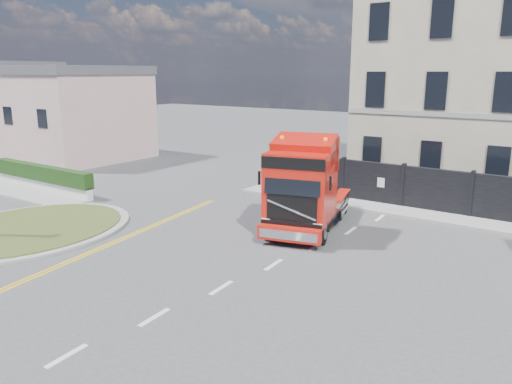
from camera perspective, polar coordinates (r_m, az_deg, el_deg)
The scene contains 11 objects.
ground at distance 18.54m, azimuth -5.03°, elevation -5.97°, with size 120.00×120.00×0.00m, color #424244.
traffic_island at distance 21.86m, azimuth -24.59°, elevation -3.91°, with size 6.80×6.80×0.17m.
hedge_wall at distance 28.97m, azimuth -23.27°, elevation 1.62°, with size 8.00×0.55×1.35m.
pavement_side at distance 28.56m, azimuth -24.99°, elevation -0.12°, with size 8.50×1.80×0.10m, color gray.
seaside_bldg_pink at distance 38.57m, azimuth -19.76°, elevation 8.05°, with size 8.00×8.00×6.00m, color #C0A096.
seaside_bldg_cream at distance 46.35m, azimuth -23.55°, elevation 7.90°, with size 9.00×8.00×5.00m, color beige.
seaside_bldg_white at distance 52.84m, azimuth -26.78°, elevation 8.96°, with size 8.00×8.00×6.50m, color silver.
hoarding_fence at distance 23.44m, azimuth 22.31°, elevation -0.24°, with size 18.80×0.25×2.00m.
georgian_building at distance 30.33m, azimuth 25.35°, elevation 11.53°, with size 12.30×10.30×12.80m.
pavement_far at distance 22.94m, azimuth 20.26°, elevation -2.78°, with size 20.00×1.60×0.12m, color gray.
truck at distance 19.60m, azimuth 5.56°, elevation 0.20°, with size 3.83×6.62×3.74m.
Camera 1 is at (11.25, -13.37, 6.18)m, focal length 35.00 mm.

